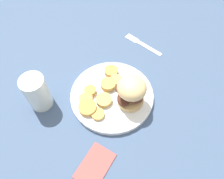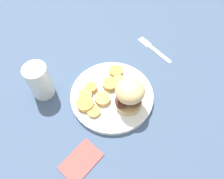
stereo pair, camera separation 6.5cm
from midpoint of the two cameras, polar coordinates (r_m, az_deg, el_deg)
The scene contains 14 objects.
ground_plane at distance 0.68m, azimuth 2.70°, elevation -2.20°, with size 4.00×4.00×0.00m, color #3D5170.
dinner_plate at distance 0.68m, azimuth 2.74°, elevation -1.75°, with size 0.26×0.26×0.02m.
sandwich at distance 0.61m, azimuth 7.76°, elevation -1.18°, with size 0.09×0.10×0.10m.
potato_round_0 at distance 0.68m, azimuth 2.17°, elevation 1.23°, with size 0.05×0.05×0.02m, color tan.
potato_round_1 at distance 0.67m, azimuth -2.75°, elevation 0.29°, with size 0.04×0.04×0.01m, color #BC8942.
potato_round_2 at distance 0.71m, azimuth 3.65°, elevation 4.55°, with size 0.04×0.04×0.01m, color #BC8942.
potato_round_3 at distance 0.65m, azimuth 0.34°, elevation -2.63°, with size 0.05×0.05×0.01m, color tan.
potato_round_4 at distance 0.69m, azimuth 4.44°, elevation 2.03°, with size 0.04×0.04×0.01m, color tan.
potato_round_5 at distance 0.63m, azimuth -1.88°, elevation -6.01°, with size 0.04×0.04×0.01m, color tan.
potato_round_6 at distance 0.66m, azimuth -4.25°, elevation -1.66°, with size 0.04×0.04×0.01m, color tan.
potato_round_7 at distance 0.64m, azimuth -4.22°, elevation -3.89°, with size 0.05×0.05×0.01m, color #BC8942.
fork at distance 0.83m, azimuth 13.19°, elevation 10.07°, with size 0.06×0.16×0.00m.
drinking_glass at distance 0.67m, azimuth -15.83°, elevation 1.91°, with size 0.07×0.07×0.12m.
napkin at distance 0.61m, azimuth -4.98°, elevation -18.38°, with size 0.11×0.07×0.01m, color #B24C47.
Camera 2 is at (-0.29, -0.21, 0.59)m, focal length 35.00 mm.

